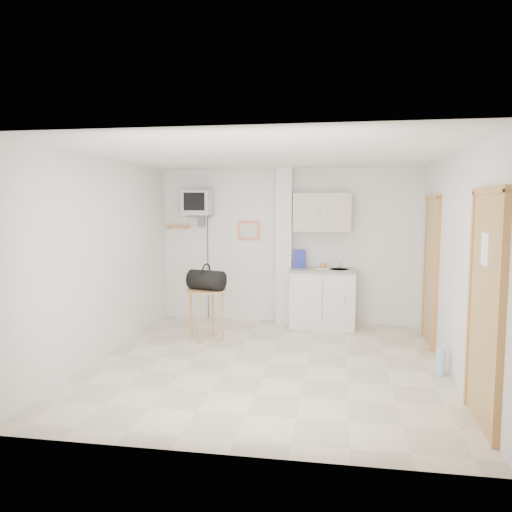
% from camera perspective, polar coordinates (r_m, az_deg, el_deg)
% --- Properties ---
extents(ground, '(4.50, 4.50, 0.00)m').
position_cam_1_polar(ground, '(6.21, 1.45, -12.18)').
color(ground, beige).
rests_on(ground, ground).
extents(room_envelope, '(4.24, 4.54, 2.55)m').
position_cam_1_polar(room_envelope, '(5.97, 3.90, 2.16)').
color(room_envelope, white).
rests_on(room_envelope, ground).
extents(kitchenette, '(1.03, 0.58, 2.10)m').
position_cam_1_polar(kitchenette, '(7.93, 7.61, -2.26)').
color(kitchenette, white).
rests_on(kitchenette, ground).
extents(crt_television, '(0.44, 0.45, 2.15)m').
position_cam_1_polar(crt_television, '(8.18, -6.65, 5.96)').
color(crt_television, slate).
rests_on(crt_television, ground).
extents(round_table, '(0.57, 0.57, 0.73)m').
position_cam_1_polar(round_table, '(7.13, -5.69, -4.71)').
color(round_table, '#BE8A49').
rests_on(round_table, ground).
extents(duffel_bag, '(0.56, 0.41, 0.38)m').
position_cam_1_polar(duffel_bag, '(7.04, -5.69, -2.73)').
color(duffel_bag, black).
rests_on(duffel_bag, round_table).
extents(water_bottle, '(0.11, 0.11, 0.34)m').
position_cam_1_polar(water_bottle, '(6.14, 20.35, -11.27)').
color(water_bottle, '#A3BCDE').
rests_on(water_bottle, ground).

